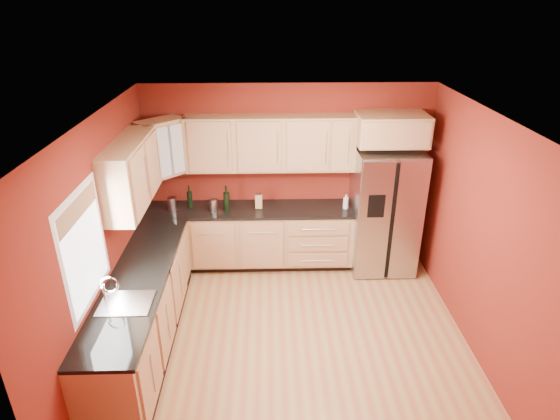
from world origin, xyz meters
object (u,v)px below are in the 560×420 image
canister_left (172,204)px  wine_bottle_a (190,197)px  soap_dispenser (346,202)px  refrigerator (384,211)px  knife_block (259,202)px

canister_left → wine_bottle_a: wine_bottle_a is taller
canister_left → soap_dispenser: (2.42, -0.00, 0.01)m
refrigerator → canister_left: bearing=179.3°
refrigerator → soap_dispenser: refrigerator is taller
refrigerator → canister_left: refrigerator is taller
refrigerator → canister_left: 2.97m
wine_bottle_a → soap_dispenser: wine_bottle_a is taller
soap_dispenser → canister_left: bearing=179.9°
canister_left → knife_block: 1.20m
knife_block → soap_dispenser: 1.22m
soap_dispenser → refrigerator: bearing=-3.3°
refrigerator → soap_dispenser: size_ratio=8.67×
wine_bottle_a → soap_dispenser: bearing=-2.3°
refrigerator → wine_bottle_a: size_ratio=5.41×
refrigerator → wine_bottle_a: refrigerator is taller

